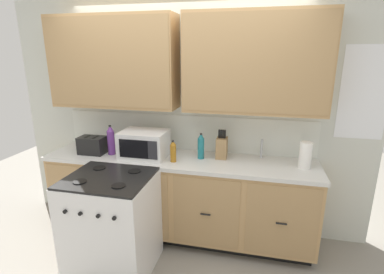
% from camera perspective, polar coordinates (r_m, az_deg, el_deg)
% --- Properties ---
extents(ground_plane, '(8.00, 8.00, 0.00)m').
position_cam_1_polar(ground_plane, '(3.32, -3.93, -21.16)').
color(ground_plane, gray).
extents(wall_unit, '(4.05, 0.40, 2.58)m').
position_cam_1_polar(wall_unit, '(3.15, -1.78, 10.04)').
color(wall_unit, silver).
rests_on(wall_unit, ground_plane).
extents(counter_run, '(2.88, 0.64, 0.93)m').
position_cam_1_polar(counter_run, '(3.31, -2.51, -11.49)').
color(counter_run, black).
rests_on(counter_run, ground_plane).
extents(stove_range, '(0.76, 0.68, 0.95)m').
position_cam_1_polar(stove_range, '(2.97, -15.21, -15.77)').
color(stove_range, white).
rests_on(stove_range, ground_plane).
extents(microwave, '(0.48, 0.37, 0.28)m').
position_cam_1_polar(microwave, '(3.17, -9.27, -1.34)').
color(microwave, white).
rests_on(microwave, counter_run).
extents(toaster, '(0.28, 0.18, 0.19)m').
position_cam_1_polar(toaster, '(3.41, -18.76, -1.51)').
color(toaster, black).
rests_on(toaster, counter_run).
extents(knife_block, '(0.11, 0.14, 0.31)m').
position_cam_1_polar(knife_block, '(3.11, 5.78, -2.02)').
color(knife_block, '#9C794E').
rests_on(knife_block, counter_run).
extents(sink_faucet, '(0.02, 0.02, 0.20)m').
position_cam_1_polar(sink_faucet, '(3.19, 13.30, -2.22)').
color(sink_faucet, '#B2B5BA').
rests_on(sink_faucet, counter_run).
extents(paper_towel_roll, '(0.12, 0.12, 0.26)m').
position_cam_1_polar(paper_towel_roll, '(3.02, 21.09, -3.30)').
color(paper_towel_roll, white).
rests_on(paper_towel_roll, counter_run).
extents(bottle_teal, '(0.07, 0.07, 0.27)m').
position_cam_1_polar(bottle_teal, '(3.07, 1.74, -1.81)').
color(bottle_teal, '#1E707A').
rests_on(bottle_teal, counter_run).
extents(bottle_amber, '(0.06, 0.06, 0.23)m').
position_cam_1_polar(bottle_amber, '(2.99, -3.67, -2.80)').
color(bottle_amber, '#9E6619').
rests_on(bottle_amber, counter_run).
extents(bottle_violet, '(0.08, 0.08, 0.33)m').
position_cam_1_polar(bottle_violet, '(3.31, -15.42, -0.60)').
color(bottle_violet, '#663384').
rests_on(bottle_violet, counter_run).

